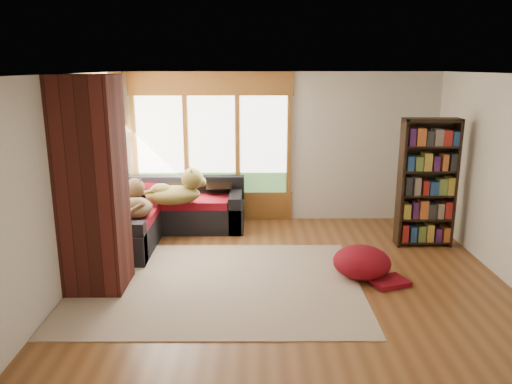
# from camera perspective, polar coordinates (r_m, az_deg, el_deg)

# --- Properties ---
(floor) EXTENTS (5.50, 5.50, 0.00)m
(floor) POSITION_cam_1_polar(r_m,az_deg,el_deg) (6.73, 3.80, -9.38)
(floor) COLOR brown
(floor) RESTS_ON ground
(ceiling) EXTENTS (5.50, 5.50, 0.00)m
(ceiling) POSITION_cam_1_polar(r_m,az_deg,el_deg) (6.17, 4.21, 13.34)
(ceiling) COLOR white
(wall_back) EXTENTS (5.50, 0.04, 2.60)m
(wall_back) POSITION_cam_1_polar(r_m,az_deg,el_deg) (8.77, 2.81, 5.09)
(wall_back) COLOR silver
(wall_back) RESTS_ON ground
(wall_front) EXTENTS (5.50, 0.04, 2.60)m
(wall_front) POSITION_cam_1_polar(r_m,az_deg,el_deg) (3.93, 6.65, -6.59)
(wall_front) COLOR silver
(wall_front) RESTS_ON ground
(wall_left) EXTENTS (0.04, 5.00, 2.60)m
(wall_left) POSITION_cam_1_polar(r_m,az_deg,el_deg) (6.70, -20.16, 1.37)
(wall_left) COLOR silver
(wall_left) RESTS_ON ground
(wall_right) EXTENTS (0.04, 5.00, 2.60)m
(wall_right) POSITION_cam_1_polar(r_m,az_deg,el_deg) (7.08, 26.80, 1.35)
(wall_right) COLOR silver
(wall_right) RESTS_ON ground
(windows_back) EXTENTS (2.82, 0.10, 1.90)m
(windows_back) POSITION_cam_1_polar(r_m,az_deg,el_deg) (8.75, -5.08, 5.36)
(windows_back) COLOR #996027
(windows_back) RESTS_ON wall_back
(windows_left) EXTENTS (0.10, 2.62, 1.90)m
(windows_left) POSITION_cam_1_polar(r_m,az_deg,el_deg) (7.80, -17.07, 3.70)
(windows_left) COLOR #996027
(windows_left) RESTS_ON wall_left
(roller_blind) EXTENTS (0.03, 0.72, 0.90)m
(roller_blind) POSITION_cam_1_polar(r_m,az_deg,el_deg) (8.53, -15.50, 7.38)
(roller_blind) COLOR #778655
(roller_blind) RESTS_ON wall_left
(brick_chimney) EXTENTS (0.70, 0.70, 2.60)m
(brick_chimney) POSITION_cam_1_polar(r_m,az_deg,el_deg) (6.27, -18.20, 0.68)
(brick_chimney) COLOR #471914
(brick_chimney) RESTS_ON ground
(sectional_sofa) EXTENTS (2.20, 2.20, 0.80)m
(sectional_sofa) POSITION_cam_1_polar(r_m,az_deg,el_deg) (8.34, -10.53, -2.67)
(sectional_sofa) COLOR black
(sectional_sofa) RESTS_ON ground
(area_rug) EXTENTS (3.61, 2.76, 0.01)m
(area_rug) POSITION_cam_1_polar(r_m,az_deg,el_deg) (6.46, -4.43, -10.38)
(area_rug) COLOR beige
(area_rug) RESTS_ON ground
(bookshelf) EXTENTS (0.84, 0.28, 1.95)m
(bookshelf) POSITION_cam_1_polar(r_m,az_deg,el_deg) (7.92, 18.97, 0.94)
(bookshelf) COLOR black
(bookshelf) RESTS_ON ground
(pouf) EXTENTS (0.93, 0.93, 0.41)m
(pouf) POSITION_cam_1_polar(r_m,az_deg,el_deg) (6.71, 12.01, -7.74)
(pouf) COLOR maroon
(pouf) RESTS_ON area_rug
(dog_tan) EXTENTS (0.99, 0.75, 0.50)m
(dog_tan) POSITION_cam_1_polar(r_m,az_deg,el_deg) (7.99, -8.94, 0.27)
(dog_tan) COLOR brown
(dog_tan) RESTS_ON sectional_sofa
(dog_brindle) EXTENTS (0.64, 0.88, 0.44)m
(dog_brindle) POSITION_cam_1_polar(r_m,az_deg,el_deg) (7.53, -13.67, -1.08)
(dog_brindle) COLOR #392A1D
(dog_brindle) RESTS_ON sectional_sofa
(throw_pillows) EXTENTS (1.98, 1.68, 0.45)m
(throw_pillows) POSITION_cam_1_polar(r_m,az_deg,el_deg) (8.35, -10.24, 0.63)
(throw_pillows) COLOR black
(throw_pillows) RESTS_ON sectional_sofa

